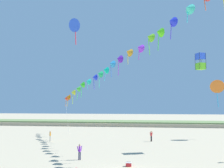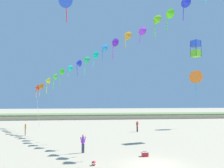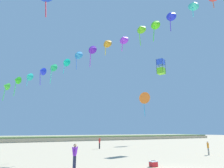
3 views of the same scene
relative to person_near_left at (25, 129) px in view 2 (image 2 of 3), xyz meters
The scene contains 11 objects.
ground_plane 22.34m from the person_near_left, 51.37° to the right, with size 240.00×240.00×0.00m, color tan.
dune_ridge 33.07m from the person_near_left, 65.08° to the left, with size 120.00×9.81×1.25m.
person_near_left is the anchor object (origin of this frame).
person_near_right 14.94m from the person_near_left, 56.09° to the right, with size 0.58×0.37×1.76m.
person_far_left 17.05m from the person_near_left, ahead, with size 0.53×0.43×1.73m.
kite_banner_string 17.09m from the person_near_left, 22.28° to the right, with size 25.73×30.21×18.07m.
large_kite_low_lead 30.88m from the person_near_left, 11.48° to the left, with size 2.74×2.02×5.13m.
large_kite_mid_trail 26.57m from the person_near_left, 13.91° to the right, with size 1.33×1.33×2.25m.
large_kite_high_solo 18.92m from the person_near_left, 48.69° to the right, with size 2.21×1.80×3.84m.
beach_cooler 20.15m from the person_near_left, 46.05° to the right, with size 0.58×0.41×0.46m.
beach_ball 19.27m from the person_near_left, 61.45° to the right, with size 0.36×0.36×0.36m.
Camera 2 is at (-5.57, -18.53, 5.18)m, focal length 38.00 mm.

